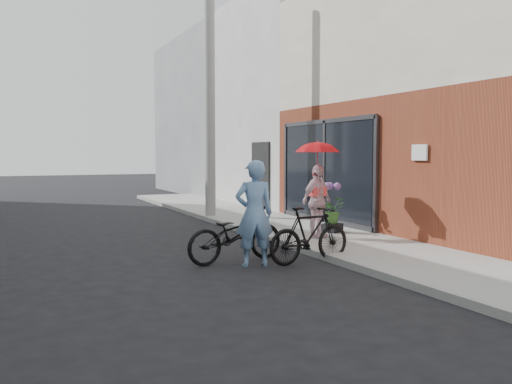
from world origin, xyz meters
TOP-DOWN VIEW (x-y plane):
  - ground at (0.00, 0.00)m, footprint 80.00×80.00m
  - sidewalk at (2.10, 2.00)m, footprint 2.20×24.00m
  - curb at (0.94, 2.00)m, footprint 0.12×24.00m
  - brick_building at (7.19, 2.01)m, footprint 8.09×8.00m
  - plaster_building at (7.20, 9.00)m, footprint 8.00×6.00m
  - east_building_far at (7.20, 16.00)m, footprint 8.00×8.00m
  - utility_pole at (1.10, 6.00)m, footprint 0.28×0.28m
  - officer at (-0.36, 0.00)m, footprint 0.69×0.53m
  - bike_left at (-0.50, 0.44)m, footprint 1.85×0.88m
  - bike_right at (0.57, -0.14)m, footprint 1.60×0.60m
  - kimono_woman at (1.70, 1.48)m, footprint 0.93×0.65m
  - parasol at (1.70, 1.48)m, footprint 0.84×0.84m
  - planter at (2.40, 2.00)m, footprint 0.46×0.46m
  - potted_plant at (2.40, 2.00)m, footprint 0.52×0.45m

SIDE VIEW (x-z plane):
  - ground at x=0.00m, z-range 0.00..0.00m
  - sidewalk at x=2.10m, z-range 0.00..0.12m
  - curb at x=0.94m, z-range 0.00..0.12m
  - planter at x=2.40m, z-range 0.12..0.30m
  - bike_left at x=-0.50m, z-range 0.00..0.94m
  - bike_right at x=0.57m, z-range 0.00..0.94m
  - potted_plant at x=2.40m, z-range 0.30..0.88m
  - officer at x=-0.36m, z-range 0.00..1.70m
  - kimono_woman at x=1.70m, z-range 0.12..1.58m
  - parasol at x=1.70m, z-range 1.58..2.32m
  - brick_building at x=7.19m, z-range -0.01..5.99m
  - plaster_building at x=7.20m, z-range 0.00..7.00m
  - east_building_far at x=7.20m, z-range 0.00..7.00m
  - utility_pole at x=1.10m, z-range 0.00..7.00m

